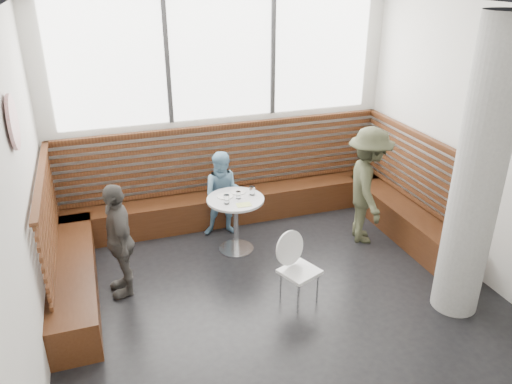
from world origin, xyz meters
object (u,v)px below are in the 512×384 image
object	(u,v)px
cafe_chair	(298,262)
child_back	(224,195)
cafe_table	(236,213)
adult_man	(368,186)
child_left	(119,240)
concrete_column	(479,176)

from	to	relation	value
cafe_chair	child_back	bearing A→B (deg)	79.61
child_back	cafe_table	bearing A→B (deg)	-71.57
adult_man	child_left	world-z (taller)	adult_man
cafe_table	child_back	bearing A→B (deg)	93.09
concrete_column	cafe_table	distance (m)	3.00
child_left	cafe_table	bearing A→B (deg)	102.55
cafe_table	cafe_chair	world-z (taller)	cafe_chair
concrete_column	child_back	xyz separation A→B (m)	(-2.04, 2.44, -0.98)
child_back	child_left	bearing A→B (deg)	-132.57
cafe_table	child_left	size ratio (longest dim) A/B	0.56
adult_man	child_back	distance (m)	1.98
cafe_table	cafe_chair	bearing A→B (deg)	-74.85
concrete_column	adult_man	distance (m)	1.87
concrete_column	adult_man	world-z (taller)	concrete_column
concrete_column	child_left	world-z (taller)	concrete_column
child_back	adult_man	bearing A→B (deg)	-7.24
cafe_table	child_left	world-z (taller)	child_left
cafe_chair	adult_man	distance (m)	1.79
cafe_table	child_back	size ratio (longest dim) A/B	0.62
adult_man	child_back	world-z (taller)	adult_man
child_back	child_left	size ratio (longest dim) A/B	0.90
concrete_column	child_back	world-z (taller)	concrete_column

